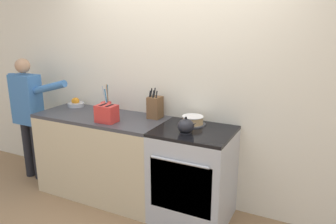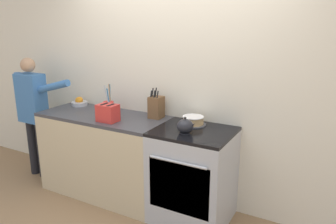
{
  "view_description": "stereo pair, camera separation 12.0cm",
  "coord_description": "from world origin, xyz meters",
  "px_view_note": "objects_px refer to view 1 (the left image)",
  "views": [
    {
      "loc": [
        1.44,
        -2.41,
        1.92
      ],
      "look_at": [
        0.1,
        0.28,
        1.08
      ],
      "focal_mm": 35.0,
      "sensor_mm": 36.0,
      "label": 1
    },
    {
      "loc": [
        1.55,
        -2.36,
        1.92
      ],
      "look_at": [
        0.1,
        0.28,
        1.08
      ],
      "focal_mm": 35.0,
      "sensor_mm": 36.0,
      "label": 2
    }
  ],
  "objects_px": {
    "layer_cake": "(193,121)",
    "knife_block": "(155,107)",
    "tea_kettle": "(186,126)",
    "toaster": "(107,114)",
    "fruit_bowl": "(76,103)",
    "utensil_crock": "(106,107)",
    "person_baker": "(28,109)",
    "stove_range": "(193,175)"
  },
  "relations": [
    {
      "from": "layer_cake",
      "to": "fruit_bowl",
      "type": "distance_m",
      "value": 1.53
    },
    {
      "from": "utensil_crock",
      "to": "person_baker",
      "type": "relative_size",
      "value": 0.22
    },
    {
      "from": "toaster",
      "to": "person_baker",
      "type": "xyz_separation_m",
      "value": [
        -1.24,
        0.09,
        -0.13
      ]
    },
    {
      "from": "person_baker",
      "to": "knife_block",
      "type": "bearing_deg",
      "value": 19.33
    },
    {
      "from": "toaster",
      "to": "tea_kettle",
      "type": "bearing_deg",
      "value": 3.36
    },
    {
      "from": "layer_cake",
      "to": "fruit_bowl",
      "type": "height_order",
      "value": "fruit_bowl"
    },
    {
      "from": "tea_kettle",
      "to": "knife_block",
      "type": "bearing_deg",
      "value": 148.55
    },
    {
      "from": "stove_range",
      "to": "toaster",
      "type": "relative_size",
      "value": 4.23
    },
    {
      "from": "person_baker",
      "to": "stove_range",
      "type": "bearing_deg",
      "value": 12.2
    },
    {
      "from": "layer_cake",
      "to": "knife_block",
      "type": "distance_m",
      "value": 0.45
    },
    {
      "from": "layer_cake",
      "to": "knife_block",
      "type": "height_order",
      "value": "knife_block"
    },
    {
      "from": "fruit_bowl",
      "to": "person_baker",
      "type": "distance_m",
      "value": 0.59
    },
    {
      "from": "fruit_bowl",
      "to": "stove_range",
      "type": "bearing_deg",
      "value": -6.75
    },
    {
      "from": "fruit_bowl",
      "to": "person_baker",
      "type": "height_order",
      "value": "person_baker"
    },
    {
      "from": "utensil_crock",
      "to": "fruit_bowl",
      "type": "height_order",
      "value": "utensil_crock"
    },
    {
      "from": "utensil_crock",
      "to": "person_baker",
      "type": "distance_m",
      "value": 1.05
    },
    {
      "from": "layer_cake",
      "to": "tea_kettle",
      "type": "relative_size",
      "value": 1.37
    },
    {
      "from": "utensil_crock",
      "to": "toaster",
      "type": "height_order",
      "value": "utensil_crock"
    },
    {
      "from": "stove_range",
      "to": "fruit_bowl",
      "type": "relative_size",
      "value": 4.85
    },
    {
      "from": "stove_range",
      "to": "knife_block",
      "type": "height_order",
      "value": "knife_block"
    },
    {
      "from": "stove_range",
      "to": "person_baker",
      "type": "relative_size",
      "value": 0.62
    },
    {
      "from": "layer_cake",
      "to": "fruit_bowl",
      "type": "xyz_separation_m",
      "value": [
        -1.53,
        0.04,
        -0.0
      ]
    },
    {
      "from": "tea_kettle",
      "to": "fruit_bowl",
      "type": "relative_size",
      "value": 0.98
    },
    {
      "from": "stove_range",
      "to": "person_baker",
      "type": "bearing_deg",
      "value": -178.24
    },
    {
      "from": "toaster",
      "to": "knife_block",
      "type": "bearing_deg",
      "value": 43.12
    },
    {
      "from": "fruit_bowl",
      "to": "layer_cake",
      "type": "bearing_deg",
      "value": -1.53
    },
    {
      "from": "layer_cake",
      "to": "person_baker",
      "type": "xyz_separation_m",
      "value": [
        -2.05,
        -0.21,
        -0.08
      ]
    },
    {
      "from": "stove_range",
      "to": "utensil_crock",
      "type": "bearing_deg",
      "value": 174.08
    },
    {
      "from": "tea_kettle",
      "to": "toaster",
      "type": "xyz_separation_m",
      "value": [
        -0.85,
        -0.05,
        0.02
      ]
    },
    {
      "from": "knife_block",
      "to": "toaster",
      "type": "height_order",
      "value": "knife_block"
    },
    {
      "from": "stove_range",
      "to": "utensil_crock",
      "type": "relative_size",
      "value": 2.86
    },
    {
      "from": "fruit_bowl",
      "to": "toaster",
      "type": "xyz_separation_m",
      "value": [
        0.72,
        -0.35,
        0.05
      ]
    },
    {
      "from": "fruit_bowl",
      "to": "toaster",
      "type": "bearing_deg",
      "value": -25.85
    },
    {
      "from": "knife_block",
      "to": "utensil_crock",
      "type": "xyz_separation_m",
      "value": [
        -0.58,
        -0.07,
        -0.05
      ]
    },
    {
      "from": "layer_cake",
      "to": "utensil_crock",
      "type": "distance_m",
      "value": 1.02
    },
    {
      "from": "tea_kettle",
      "to": "utensil_crock",
      "type": "height_order",
      "value": "utensil_crock"
    },
    {
      "from": "utensil_crock",
      "to": "knife_block",
      "type": "bearing_deg",
      "value": 7.17
    },
    {
      "from": "stove_range",
      "to": "knife_block",
      "type": "distance_m",
      "value": 0.8
    },
    {
      "from": "fruit_bowl",
      "to": "toaster",
      "type": "distance_m",
      "value": 0.8
    },
    {
      "from": "knife_block",
      "to": "layer_cake",
      "type": "bearing_deg",
      "value": -4.8
    },
    {
      "from": "tea_kettle",
      "to": "stove_range",
      "type": "bearing_deg",
      "value": 71.48
    },
    {
      "from": "layer_cake",
      "to": "stove_range",
      "type": "bearing_deg",
      "value": -63.34
    }
  ]
}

